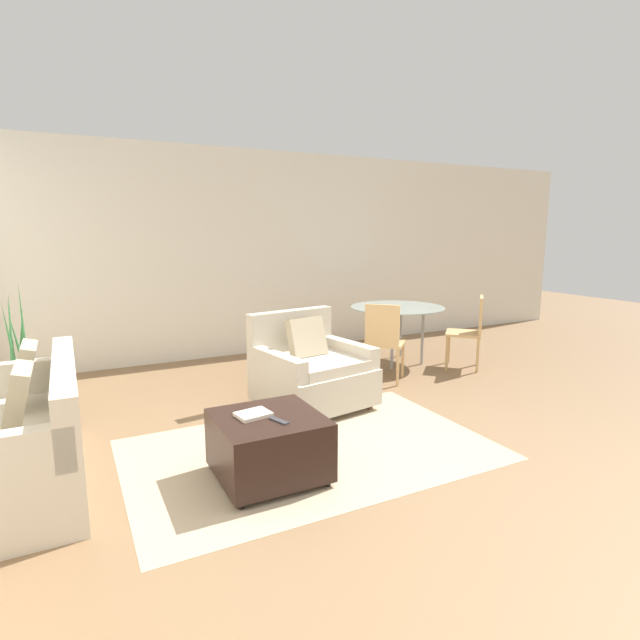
{
  "coord_description": "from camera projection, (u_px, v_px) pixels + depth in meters",
  "views": [
    {
      "loc": [
        -2.09,
        -2.71,
        1.69
      ],
      "look_at": [
        0.29,
        1.93,
        0.75
      ],
      "focal_mm": 28.0,
      "sensor_mm": 36.0,
      "label": 1
    }
  ],
  "objects": [
    {
      "name": "potted_plant",
      "position": [
        23.0,
        387.0,
        4.51
      ],
      "size": [
        0.34,
        0.34,
        1.25
      ],
      "color": "brown",
      "rests_on": "ground_plane"
    },
    {
      "name": "dining_table",
      "position": [
        397.0,
        312.0,
        6.38
      ],
      "size": [
        1.2,
        1.2,
        0.73
      ],
      "color": "#8C9E99",
      "rests_on": "ground_plane"
    },
    {
      "name": "couch",
      "position": [
        21.0,
        442.0,
        3.31
      ],
      "size": [
        0.82,
        1.73,
        0.89
      ],
      "color": "beige",
      "rests_on": "ground_plane"
    },
    {
      "name": "ground_plane",
      "position": [
        406.0,
        467.0,
        3.61
      ],
      "size": [
        20.0,
        20.0,
        0.0
      ],
      "primitive_type": "plane",
      "color": "brown"
    },
    {
      "name": "area_rug",
      "position": [
        311.0,
        450.0,
        3.89
      ],
      "size": [
        2.77,
        1.79,
        0.01
      ],
      "color": "tan",
      "rests_on": "ground_plane"
    },
    {
      "name": "wall_back",
      "position": [
        237.0,
        254.0,
        6.71
      ],
      "size": [
        12.0,
        0.06,
        2.75
      ],
      "color": "silver",
      "rests_on": "ground_plane"
    },
    {
      "name": "tv_remote_primary",
      "position": [
        279.0,
        421.0,
        3.3
      ],
      "size": [
        0.09,
        0.17,
        0.01
      ],
      "color": "#333338",
      "rests_on": "ottoman"
    },
    {
      "name": "dining_chair_near_left",
      "position": [
        384.0,
        337.0,
        5.55
      ],
      "size": [
        0.59,
        0.59,
        0.9
      ],
      "color": "tan",
      "rests_on": "ground_plane"
    },
    {
      "name": "dining_chair_near_right",
      "position": [
        471.0,
        327.0,
        6.13
      ],
      "size": [
        0.59,
        0.59,
        0.9
      ],
      "color": "tan",
      "rests_on": "ground_plane"
    },
    {
      "name": "armchair",
      "position": [
        311.0,
        371.0,
        4.82
      ],
      "size": [
        1.09,
        1.05,
        0.9
      ],
      "color": "beige",
      "rests_on": "ground_plane"
    },
    {
      "name": "book_stack",
      "position": [
        253.0,
        414.0,
        3.39
      ],
      "size": [
        0.25,
        0.21,
        0.02
      ],
      "color": "beige",
      "rests_on": "ottoman"
    },
    {
      "name": "ottoman",
      "position": [
        269.0,
        444.0,
        3.43
      ],
      "size": [
        0.7,
        0.69,
        0.44
      ],
      "color": "black",
      "rests_on": "ground_plane"
    }
  ]
}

